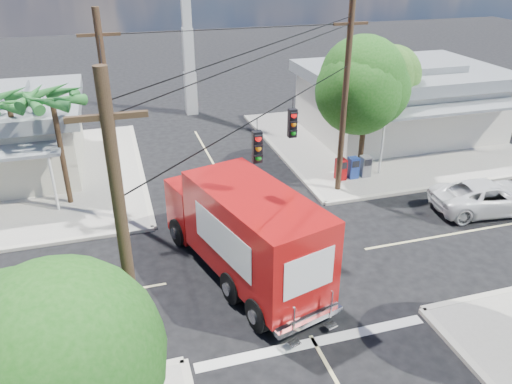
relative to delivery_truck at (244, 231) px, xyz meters
name	(u,v)px	position (x,y,z in m)	size (l,w,h in m)	color
ground	(271,266)	(1.11, 0.17, -1.84)	(120.00, 120.00, 0.00)	black
sidewalk_ne	(382,140)	(11.99, 11.05, -1.77)	(14.12, 14.12, 0.14)	#A09B90
sidewalk_nw	(4,183)	(-9.77, 11.05, -1.77)	(14.12, 14.12, 0.14)	#A09B90
road_markings	(284,288)	(1.11, -1.31, -1.83)	(32.00, 32.00, 0.01)	beige
building_ne	(400,98)	(13.61, 12.13, 0.48)	(11.80, 10.20, 4.50)	silver
radio_tower	(187,33)	(1.61, 20.17, 3.80)	(0.80, 0.80, 17.00)	silver
tree_sw_front	(34,362)	(-5.88, -7.38, 2.49)	(3.88, 3.78, 6.03)	#422D1C
tree_ne_front	(368,86)	(8.32, 6.92, 2.93)	(4.21, 4.14, 6.66)	#422D1C
tree_ne_back	(390,83)	(10.92, 9.12, 2.35)	(3.77, 3.66, 5.82)	#422D1C
palm_nw_front	(52,100)	(-6.39, 7.67, 3.20)	(3.01, 3.08, 5.59)	#422D1C
palm_nw_back	(8,103)	(-8.39, 9.17, 2.83)	(3.01, 3.08, 5.19)	#422D1C
utility_poles	(217,141)	(-0.48, 1.77, 2.84)	(12.00, 10.68, 9.00)	#473321
vending_boxes	(353,168)	(7.61, 6.37, -1.15)	(1.90, 0.50, 1.10)	#A60A0D
delivery_truck	(244,231)	(0.00, 0.00, 0.00)	(4.63, 8.70, 3.62)	black
parked_car	(488,197)	(12.00, 1.54, -1.12)	(2.38, 5.16, 1.43)	silver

